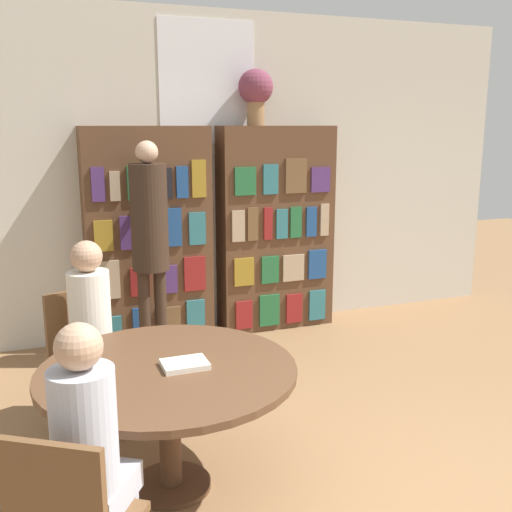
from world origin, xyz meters
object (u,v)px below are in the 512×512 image
(seated_reader_left, at_px, (94,325))
(librarian_standing, at_px, (150,229))
(reading_table, at_px, (168,384))
(seated_reader_right, at_px, (91,450))
(bookshelf_left, at_px, (149,237))
(bookshelf_right, at_px, (276,229))
(flower_vase, at_px, (256,91))
(chair_left_side, at_px, (83,351))

(seated_reader_left, distance_m, librarian_standing, 1.28)
(reading_table, height_order, seated_reader_right, seated_reader_right)
(bookshelf_left, bearing_deg, seated_reader_right, -104.94)
(bookshelf_right, relative_size, flower_vase, 3.85)
(flower_vase, distance_m, chair_left_side, 2.86)
(bookshelf_left, xyz_separation_m, seated_reader_right, (-0.82, -3.07, -0.27))
(chair_left_side, distance_m, librarian_standing, 1.27)
(seated_reader_left, bearing_deg, flower_vase, -157.92)
(bookshelf_right, xyz_separation_m, seated_reader_left, (-1.90, -1.57, -0.25))
(librarian_standing, bearing_deg, seated_reader_right, -106.06)
(reading_table, xyz_separation_m, seated_reader_left, (-0.30, 0.79, 0.11))
(librarian_standing, bearing_deg, seated_reader_left, -118.44)
(flower_vase, distance_m, seated_reader_left, 2.78)
(bookshelf_right, relative_size, librarian_standing, 1.06)
(bookshelf_right, bearing_deg, bookshelf_left, 180.00)
(bookshelf_left, height_order, chair_left_side, bookshelf_left)
(seated_reader_right, relative_size, librarian_standing, 0.68)
(bookshelf_right, bearing_deg, flower_vase, 178.69)
(flower_vase, distance_m, reading_table, 3.21)
(bookshelf_left, relative_size, reading_table, 1.42)
(bookshelf_right, height_order, reading_table, bookshelf_right)
(flower_vase, bearing_deg, bookshelf_left, -179.74)
(bookshelf_left, xyz_separation_m, seated_reader_left, (-0.66, -1.57, -0.25))
(reading_table, bearing_deg, seated_reader_left, 110.80)
(seated_reader_right, bearing_deg, bookshelf_right, 89.31)
(bookshelf_left, bearing_deg, librarian_standing, -99.07)
(bookshelf_left, relative_size, chair_left_side, 2.18)
(bookshelf_right, distance_m, seated_reader_left, 2.47)
(bookshelf_left, height_order, librarian_standing, bookshelf_left)
(chair_left_side, bearing_deg, flower_vase, -162.15)
(flower_vase, relative_size, chair_left_side, 0.57)
(seated_reader_left, bearing_deg, bookshelf_left, -133.54)
(bookshelf_right, distance_m, chair_left_side, 2.46)
(bookshelf_right, xyz_separation_m, flower_vase, (-0.21, 0.00, 1.30))
(bookshelf_left, height_order, seated_reader_right, bookshelf_left)
(flower_vase, height_order, chair_left_side, flower_vase)
(bookshelf_left, distance_m, bookshelf_right, 1.24)
(flower_vase, height_order, seated_reader_left, flower_vase)
(bookshelf_right, relative_size, reading_table, 1.42)
(reading_table, xyz_separation_m, chair_left_side, (-0.36, 0.96, -0.11))
(bookshelf_left, distance_m, seated_reader_left, 1.72)
(bookshelf_left, distance_m, reading_table, 2.41)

